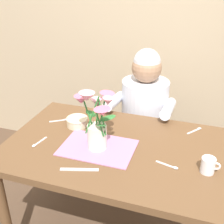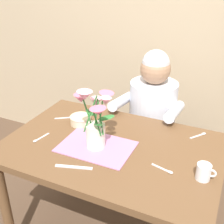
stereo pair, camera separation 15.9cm
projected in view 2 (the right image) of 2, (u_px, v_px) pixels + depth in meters
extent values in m
cube|color=tan|center=(169.00, 21.00, 2.25)|extent=(4.00, 0.10, 2.50)
cube|color=brown|center=(112.00, 148.00, 1.64)|extent=(1.20, 0.80, 0.04)
cylinder|color=brown|center=(6.00, 208.00, 1.73)|extent=(0.06, 0.06, 0.70)
cylinder|color=brown|center=(68.00, 149.00, 2.28)|extent=(0.06, 0.06, 0.70)
cylinder|color=brown|center=(210.00, 189.00, 1.88)|extent=(0.06, 0.06, 0.70)
cylinder|color=#4C4C56|center=(149.00, 164.00, 2.36)|extent=(0.30, 0.30, 0.40)
cylinder|color=silver|center=(152.00, 114.00, 2.16)|extent=(0.34, 0.34, 0.50)
sphere|color=#A37A5B|center=(155.00, 69.00, 2.00)|extent=(0.21, 0.21, 0.21)
sphere|color=silver|center=(156.00, 64.00, 1.98)|extent=(0.19, 0.19, 0.19)
cylinder|color=silver|center=(121.00, 101.00, 2.05)|extent=(0.07, 0.33, 0.12)
cylinder|color=silver|center=(175.00, 111.00, 1.91)|extent=(0.07, 0.33, 0.12)
cube|color=#B275A3|center=(96.00, 147.00, 1.61)|extent=(0.40, 0.28, 0.00)
cylinder|color=silver|center=(96.00, 136.00, 1.58)|extent=(0.11, 0.11, 0.14)
cylinder|color=#2D7533|center=(100.00, 117.00, 1.51)|extent=(0.06, 0.04, 0.19)
cone|color=pink|center=(106.00, 101.00, 1.45)|extent=(0.07, 0.07, 0.04)
sphere|color=#E5D14C|center=(106.00, 100.00, 1.45)|extent=(0.02, 0.02, 0.02)
cylinder|color=#2D7533|center=(101.00, 114.00, 1.54)|extent=(0.06, 0.06, 0.18)
cone|color=#DB6684|center=(106.00, 96.00, 1.52)|extent=(0.09, 0.09, 0.04)
sphere|color=#E5D14C|center=(106.00, 95.00, 1.52)|extent=(0.02, 0.02, 0.02)
cylinder|color=#2D7533|center=(96.00, 117.00, 1.55)|extent=(0.02, 0.02, 0.16)
cone|color=pink|center=(96.00, 102.00, 1.54)|extent=(0.09, 0.09, 0.05)
sphere|color=#E5D14C|center=(96.00, 101.00, 1.53)|extent=(0.02, 0.02, 0.02)
cylinder|color=#2D7533|center=(88.00, 115.00, 1.55)|extent=(0.06, 0.02, 0.16)
cone|color=#DB6684|center=(81.00, 98.00, 1.54)|extent=(0.11, 0.11, 0.05)
sphere|color=#E5D14C|center=(81.00, 97.00, 1.54)|extent=(0.02, 0.02, 0.02)
cylinder|color=#2D7533|center=(90.00, 114.00, 1.51)|extent=(0.08, 0.03, 0.22)
cone|color=pink|center=(85.00, 96.00, 1.44)|extent=(0.09, 0.09, 0.05)
sphere|color=#E5D14C|center=(85.00, 95.00, 1.44)|extent=(0.02, 0.02, 0.02)
cylinder|color=#2D7533|center=(97.00, 122.00, 1.48)|extent=(0.04, 0.04, 0.17)
cone|color=#DB6684|center=(98.00, 112.00, 1.39)|extent=(0.11, 0.11, 0.04)
sphere|color=#E5D14C|center=(98.00, 111.00, 1.39)|extent=(0.02, 0.02, 0.02)
ellipsoid|color=#2D7533|center=(90.00, 112.00, 1.58)|extent=(0.10, 0.09, 0.01)
ellipsoid|color=#2D7533|center=(106.00, 118.00, 1.54)|extent=(0.10, 0.08, 0.03)
ellipsoid|color=#2D7533|center=(98.00, 125.00, 1.48)|extent=(0.09, 0.09, 0.05)
cylinder|color=beige|center=(81.00, 120.00, 1.83)|extent=(0.13, 0.13, 0.05)
torus|color=beige|center=(81.00, 117.00, 1.82)|extent=(0.14, 0.14, 0.01)
cube|color=silver|center=(74.00, 167.00, 1.45)|extent=(0.19, 0.07, 0.00)
cylinder|color=silver|center=(203.00, 172.00, 1.36)|extent=(0.07, 0.07, 0.08)
torus|color=silver|center=(212.00, 173.00, 1.34)|extent=(0.04, 0.01, 0.04)
cube|color=silver|center=(160.00, 168.00, 1.44)|extent=(0.10, 0.04, 0.00)
ellipsoid|color=silver|center=(170.00, 172.00, 1.41)|extent=(0.03, 0.03, 0.01)
cube|color=silver|center=(197.00, 136.00, 1.71)|extent=(0.07, 0.09, 0.00)
ellipsoid|color=silver|center=(204.00, 134.00, 1.73)|extent=(0.03, 0.03, 0.01)
cube|color=silver|center=(62.00, 118.00, 1.91)|extent=(0.09, 0.06, 0.00)
ellipsoid|color=silver|center=(71.00, 117.00, 1.92)|extent=(0.03, 0.03, 0.01)
cube|color=silver|center=(43.00, 137.00, 1.70)|extent=(0.03, 0.10, 0.00)
ellipsoid|color=silver|center=(35.00, 141.00, 1.66)|extent=(0.02, 0.03, 0.01)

